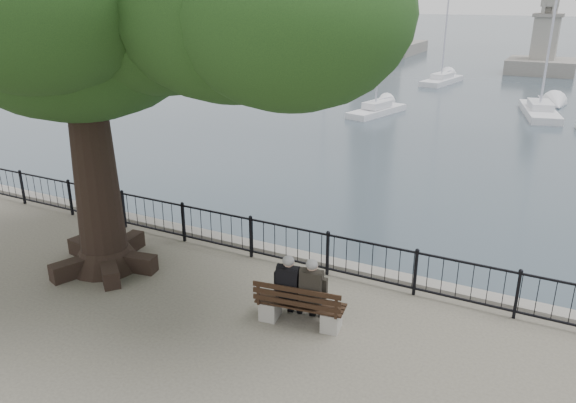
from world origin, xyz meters
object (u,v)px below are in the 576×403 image
Objects in this scene: person_left at (291,289)px; bench at (300,310)px; person_right at (313,293)px; lion_monument at (543,49)px.

bench is at bearing -16.69° from person_left.
lion_monument is (0.43, 49.42, 0.51)m from person_right.
bench is at bearing -149.73° from person_right.
person_right is at bearing 30.27° from bench.
bench is 0.20× the size of lion_monument.
person_left is 1.00× the size of person_right.
lion_monument is at bearing 89.50° from person_right.
lion_monument reaches higher than bench.
bench is 0.43m from person_right.
bench is at bearing -90.76° from lion_monument.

